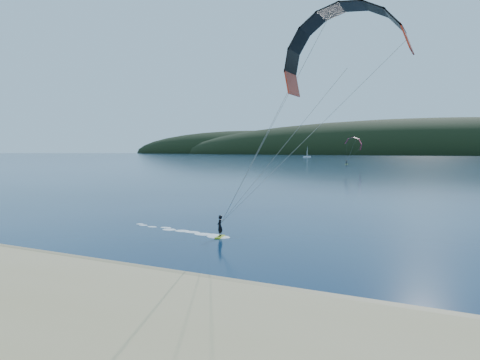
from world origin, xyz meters
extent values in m
plane|color=#071937|center=(0.00, 0.00, 0.00)|extent=(1800.00, 1800.00, 0.00)
cube|color=#8C7C51|center=(0.00, 4.50, 0.05)|extent=(220.00, 2.50, 0.10)
ellipsoid|color=black|center=(-50.00, 720.00, 0.00)|extent=(840.00, 280.00, 110.00)
ellipsoid|color=black|center=(-380.00, 780.00, 0.00)|extent=(520.00, 220.00, 90.00)
cube|color=#B7D218|center=(-2.43, 15.45, 0.05)|extent=(0.71, 1.42, 0.08)
imported|color=black|center=(-2.43, 15.45, 0.92)|extent=(0.52, 0.68, 1.68)
cylinder|color=gray|center=(3.14, 13.25, 6.41)|extent=(0.02, 0.02, 15.31)
cube|color=#B7D218|center=(-37.20, 200.20, 0.05)|extent=(1.42, 1.42, 0.09)
imported|color=black|center=(-37.20, 200.20, 1.02)|extent=(1.15, 1.15, 1.87)
cylinder|color=gray|center=(-34.83, 197.10, 5.19)|extent=(0.02, 0.02, 10.30)
cube|color=white|center=(-122.63, 395.74, 0.45)|extent=(7.53, 4.23, 1.25)
cylinder|color=white|center=(-122.63, 395.74, 5.37)|extent=(0.18, 0.18, 9.85)
cube|color=white|center=(-122.59, 396.99, 5.37)|extent=(0.70, 2.25, 7.16)
cube|color=white|center=(-122.59, 394.30, 3.58)|extent=(0.55, 1.73, 4.48)
camera|label=1|loc=(14.74, -14.63, 6.87)|focal=33.29mm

